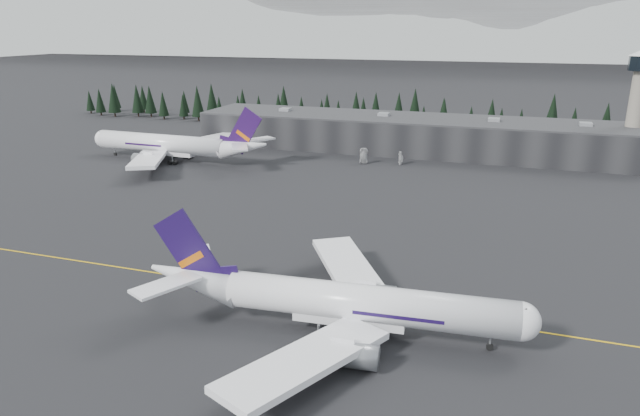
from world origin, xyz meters
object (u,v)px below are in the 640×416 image
(terminal, at_px, (409,134))
(jet_main, at_px, (334,301))
(jet_parked, at_px, (176,145))
(gse_vehicle_b, at_px, (401,162))
(gse_vehicle_a, at_px, (363,162))
(control_tower, at_px, (639,94))

(terminal, bearing_deg, jet_main, -84.63)
(jet_parked, distance_m, gse_vehicle_b, 77.59)
(jet_parked, bearing_deg, jet_main, 134.29)
(terminal, relative_size, jet_main, 2.62)
(terminal, bearing_deg, gse_vehicle_a, -111.66)
(terminal, xyz_separation_m, jet_parked, (-73.18, -43.76, -0.61))
(terminal, xyz_separation_m, gse_vehicle_a, (-10.66, -26.83, -5.52))
(control_tower, distance_m, jet_parked, 156.39)
(jet_parked, bearing_deg, gse_vehicle_b, -163.73)
(jet_parked, bearing_deg, control_tower, -161.02)
(jet_parked, distance_m, gse_vehicle_a, 64.96)
(terminal, relative_size, gse_vehicle_b, 34.96)
(jet_main, xyz_separation_m, jet_parked, (-86.01, 92.83, 0.63))
(jet_main, height_order, jet_parked, jet_parked)
(terminal, distance_m, control_tower, 76.98)
(gse_vehicle_b, bearing_deg, jet_parked, -75.70)
(jet_parked, height_order, gse_vehicle_b, jet_parked)
(jet_main, bearing_deg, terminal, 90.96)
(terminal, xyz_separation_m, gse_vehicle_b, (1.69, -23.98, -5.52))
(jet_main, relative_size, gse_vehicle_b, 13.36)
(control_tower, xyz_separation_m, gse_vehicle_a, (-85.66, -29.83, -22.63))
(terminal, height_order, jet_main, jet_main)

